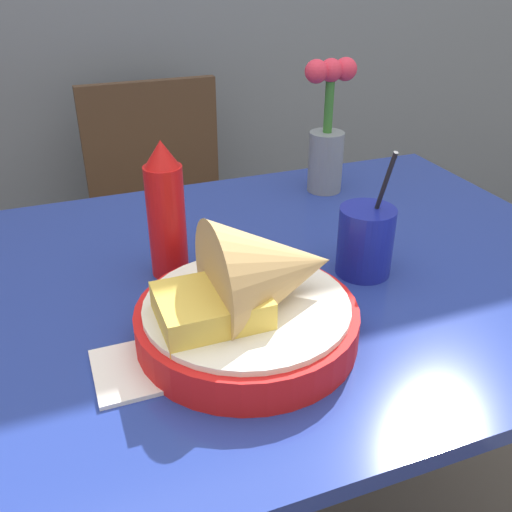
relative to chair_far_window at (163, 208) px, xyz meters
The scene contains 7 objects.
dining_table 0.83m from the chair_far_window, 88.53° to the right, with size 1.10×0.82×0.76m.
chair_far_window is the anchor object (origin of this frame).
food_basket 1.02m from the chair_far_window, 94.39° to the right, with size 0.29×0.29×0.18m.
ketchup_bottle 0.85m from the chair_far_window, 100.49° to the right, with size 0.06×0.06×0.22m.
drink_cup 0.93m from the chair_far_window, 80.44° to the right, with size 0.09×0.09×0.21m.
flower_vase 0.69m from the chair_far_window, 65.49° to the right, with size 0.11×0.07×0.27m.
napkin 1.04m from the chair_far_window, 102.66° to the right, with size 0.14×0.11×0.01m.
Camera 1 is at (-0.32, -0.74, 1.22)m, focal length 40.00 mm.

